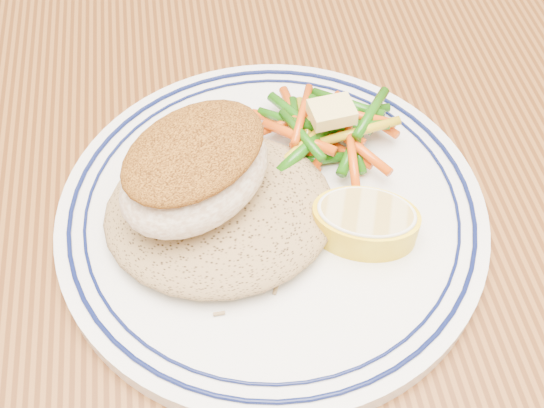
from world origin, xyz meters
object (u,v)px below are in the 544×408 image
at_px(fish_fillet, 195,169).
at_px(rice_pilaf, 220,208).
at_px(dining_table, 293,329).
at_px(plate, 272,213).
at_px(lemon_wedge, 365,222).
at_px(vegetable_pile, 325,130).

bearing_deg(fish_fillet, rice_pilaf, -23.82).
height_order(dining_table, plate, plate).
bearing_deg(dining_table, lemon_wedge, 4.99).
relative_size(fish_fillet, vegetable_pile, 1.18).
height_order(dining_table, vegetable_pile, vegetable_pile).
bearing_deg(plate, vegetable_pile, 48.61).
xyz_separation_m(plate, fish_fillet, (-0.05, 0.00, 0.05)).
distance_m(vegetable_pile, lemon_wedge, 0.08).
bearing_deg(rice_pilaf, vegetable_pile, 35.25).
distance_m(fish_fillet, lemon_wedge, 0.11).
bearing_deg(lemon_wedge, vegetable_pile, 96.30).
height_order(rice_pilaf, fish_fillet, fish_fillet).
distance_m(dining_table, lemon_wedge, 0.13).
distance_m(dining_table, rice_pilaf, 0.14).
height_order(dining_table, rice_pilaf, rice_pilaf).
xyz_separation_m(dining_table, lemon_wedge, (0.04, 0.00, 0.13)).
distance_m(fish_fillet, vegetable_pile, 0.11).
distance_m(plate, lemon_wedge, 0.07).
xyz_separation_m(vegetable_pile, lemon_wedge, (0.01, -0.08, 0.00)).
distance_m(plate, fish_fillet, 0.07).
distance_m(rice_pilaf, lemon_wedge, 0.09).
bearing_deg(vegetable_pile, plate, -131.39).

